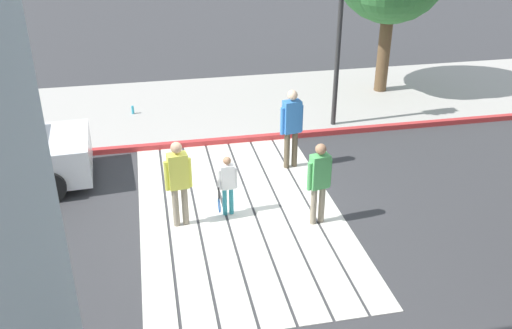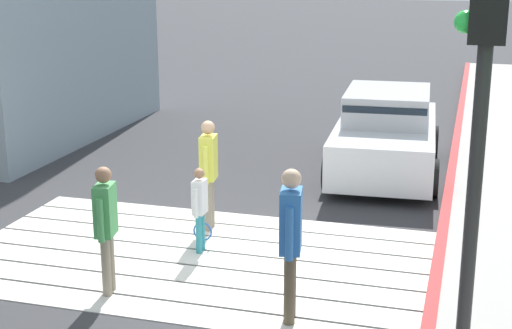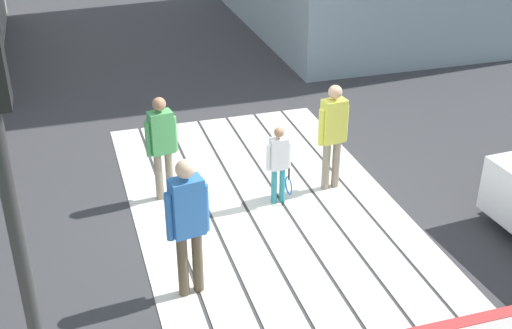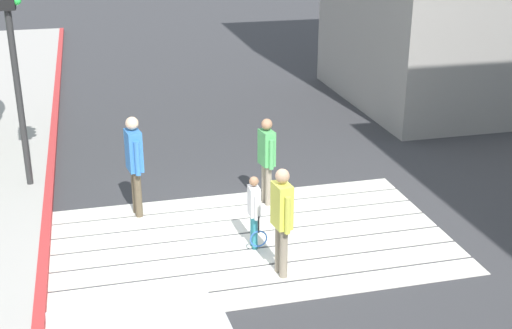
% 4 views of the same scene
% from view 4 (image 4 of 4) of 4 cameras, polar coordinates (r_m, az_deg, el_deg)
% --- Properties ---
extents(ground_plane, '(120.00, 120.00, 0.00)m').
position_cam_4_polar(ground_plane, '(11.19, -0.40, -6.40)').
color(ground_plane, '#38383A').
extents(crosswalk_stripes, '(6.40, 3.80, 0.01)m').
position_cam_4_polar(crosswalk_stripes, '(11.19, -0.40, -6.37)').
color(crosswalk_stripes, silver).
rests_on(crosswalk_stripes, ground).
extents(curb_painted, '(0.16, 40.00, 0.13)m').
position_cam_4_polar(curb_painted, '(10.95, -17.31, -7.75)').
color(curb_painted, '#BC3333').
rests_on(curb_painted, ground).
extents(traffic_light_corner, '(0.39, 0.28, 4.24)m').
position_cam_4_polar(traffic_light_corner, '(12.94, -19.74, 10.48)').
color(traffic_light_corner, '#2D2D2D').
rests_on(traffic_light_corner, ground).
extents(pedestrian_adult_lead, '(0.26, 0.47, 1.62)m').
position_cam_4_polar(pedestrian_adult_lead, '(12.14, 0.90, 0.78)').
color(pedestrian_adult_lead, gray).
rests_on(pedestrian_adult_lead, ground).
extents(pedestrian_adult_trailing, '(0.29, 0.52, 1.81)m').
position_cam_4_polar(pedestrian_adult_trailing, '(11.84, -10.12, 0.45)').
color(pedestrian_adult_trailing, brown).
rests_on(pedestrian_adult_trailing, ground).
extents(pedestrian_adult_side, '(0.26, 0.49, 1.69)m').
position_cam_4_polar(pedestrian_adult_side, '(9.81, 2.17, -4.21)').
color(pedestrian_adult_side, gray).
rests_on(pedestrian_adult_side, ground).
extents(pedestrian_child_with_racket, '(0.28, 0.38, 1.22)m').
position_cam_4_polar(pedestrian_child_with_racket, '(10.68, -0.15, -3.73)').
color(pedestrian_child_with_racket, teal).
rests_on(pedestrian_child_with_racket, ground).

